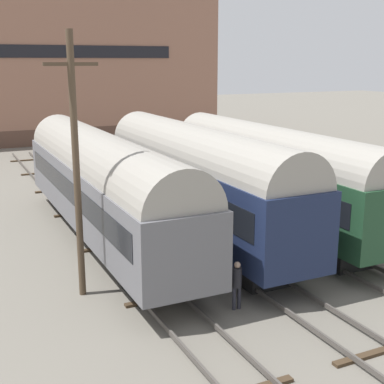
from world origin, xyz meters
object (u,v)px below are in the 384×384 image
train_car_green (270,171)px  utility_pole (76,165)px  bench (325,199)px  person_worker (237,281)px  train_car_navy (197,176)px  train_car_grey (102,181)px

train_car_green → utility_pole: 11.26m
bench → utility_pole: utility_pole is taller
train_car_green → person_worker: (-6.04, -7.21, -1.90)m
person_worker → train_car_navy: bearing=74.5°
train_car_grey → utility_pole: (-2.34, -5.21, 1.87)m
train_car_grey → train_car_navy: train_car_navy is taller
train_car_grey → utility_pole: bearing=-114.2°
train_car_navy → bench: train_car_navy is taller
train_car_navy → train_car_grey: bearing=159.5°
train_car_grey → person_worker: 9.11m
utility_pole → bench: bearing=11.3°
person_worker → utility_pole: utility_pole is taller
train_car_green → utility_pole: size_ratio=1.75×
train_car_grey → train_car_green: bearing=-10.2°
train_car_green → bench: (2.54, -1.15, -1.42)m
train_car_green → utility_pole: (-10.46, -3.76, 1.84)m
train_car_green → bench: size_ratio=11.51×
train_car_green → utility_pole: bearing=-160.2°
train_car_green → train_car_navy: (-4.06, -0.06, 0.12)m
train_car_grey → bench: 11.06m
bench → person_worker: 10.51m
train_car_green → train_car_navy: bearing=-179.2°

